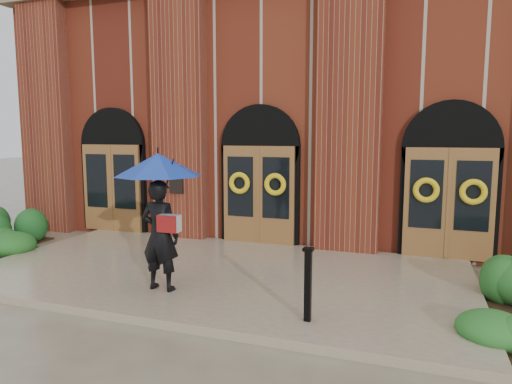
% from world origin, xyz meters
% --- Properties ---
extents(ground, '(90.00, 90.00, 0.00)m').
position_xyz_m(ground, '(0.00, 0.00, 0.00)').
color(ground, gray).
rests_on(ground, ground).
extents(landing, '(10.00, 5.30, 0.15)m').
position_xyz_m(landing, '(0.00, 0.15, 0.07)').
color(landing, tan).
rests_on(landing, ground).
extents(church_building, '(16.20, 12.53, 7.00)m').
position_xyz_m(church_building, '(0.00, 8.78, 3.50)').
color(church_building, maroon).
rests_on(church_building, ground).
extents(man_with_umbrella, '(1.58, 1.58, 2.46)m').
position_xyz_m(man_with_umbrella, '(-0.47, -1.28, 1.87)').
color(man_with_umbrella, black).
rests_on(man_with_umbrella, landing).
extents(metal_post, '(0.15, 0.15, 1.12)m').
position_xyz_m(metal_post, '(2.35, -1.77, 0.74)').
color(metal_post, black).
rests_on(metal_post, landing).
extents(hedge_front_left, '(1.60, 1.37, 0.57)m').
position_xyz_m(hedge_front_left, '(-5.70, 0.00, 0.28)').
color(hedge_front_left, '#21591E').
rests_on(hedge_front_left, ground).
extents(hedge_front_right, '(1.27, 1.08, 0.45)m').
position_xyz_m(hedge_front_right, '(5.10, -1.36, 0.22)').
color(hedge_front_right, '#256223').
rests_on(hedge_front_right, ground).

